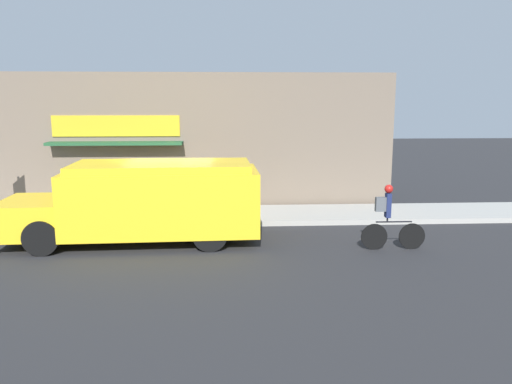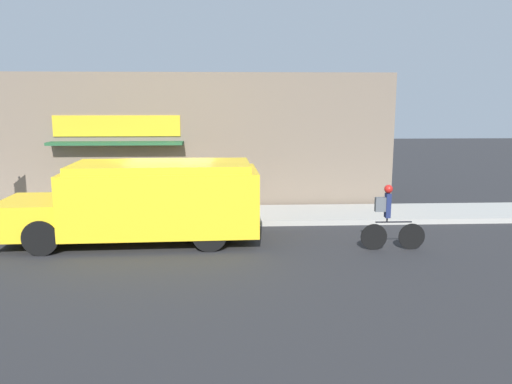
{
  "view_description": "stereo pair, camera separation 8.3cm",
  "coord_description": "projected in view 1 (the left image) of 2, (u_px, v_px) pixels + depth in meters",
  "views": [
    {
      "loc": [
        1.72,
        -14.64,
        3.75
      ],
      "look_at": [
        2.52,
        -0.2,
        1.1
      ],
      "focal_mm": 35.0,
      "sensor_mm": 36.0,
      "label": 1
    },
    {
      "loc": [
        1.8,
        -14.64,
        3.75
      ],
      "look_at": [
        2.52,
        -0.2,
        1.1
      ],
      "focal_mm": 35.0,
      "sensor_mm": 36.0,
      "label": 2
    }
  ],
  "objects": [
    {
      "name": "school_bus",
      "position": [
        146.0,
        201.0,
        13.24
      ],
      "size": [
        6.74,
        2.79,
        2.15
      ],
      "rotation": [
        0.0,
        0.0,
        0.03
      ],
      "color": "yellow",
      "rests_on": "ground_plane"
    },
    {
      "name": "sidewalk",
      "position": [
        176.0,
        216.0,
        16.12
      ],
      "size": [
        28.0,
        2.39,
        0.16
      ],
      "color": "#ADAAA3",
      "rests_on": "ground_plane"
    },
    {
      "name": "trash_bin",
      "position": [
        106.0,
        201.0,
        15.94
      ],
      "size": [
        0.57,
        0.57,
        0.83
      ],
      "color": "#2D5138",
      "rests_on": "sidewalk"
    },
    {
      "name": "cyclist",
      "position": [
        389.0,
        218.0,
        12.63
      ],
      "size": [
        1.65,
        0.22,
        1.68
      ],
      "rotation": [
        0.0,
        0.0,
        -0.01
      ],
      "color": "black",
      "rests_on": "ground_plane"
    },
    {
      "name": "ground_plane",
      "position": [
        172.0,
        228.0,
        14.96
      ],
      "size": [
        70.0,
        70.0,
        0.0
      ],
      "primitive_type": "plane",
      "color": "#2B2B2D"
    },
    {
      "name": "storefront",
      "position": [
        176.0,
        142.0,
        17.12
      ],
      "size": [
        14.97,
        0.79,
        4.7
      ],
      "color": "#756656",
      "rests_on": "ground_plane"
    }
  ]
}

